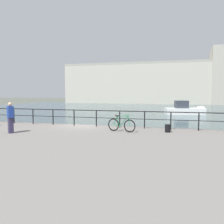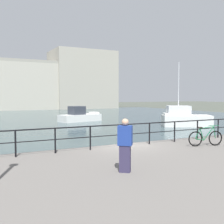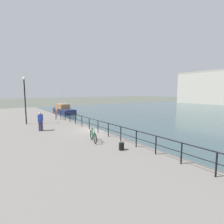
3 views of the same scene
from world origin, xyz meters
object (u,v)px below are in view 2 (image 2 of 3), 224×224
(moored_blue_motorboat, at_px, (184,118))
(standing_person, at_px, (125,145))
(moored_cabin_cruiser, at_px, (80,116))
(parked_bicycle, at_px, (205,138))
(harbor_building, at_px, (26,84))

(moored_blue_motorboat, bearing_deg, standing_person, 71.98)
(moored_cabin_cruiser, xyz_separation_m, parked_bicycle, (-3.24, -25.70, 0.75))
(harbor_building, xyz_separation_m, standing_person, (-8.76, -65.75, -4.41))
(harbor_building, distance_m, standing_person, 66.47)
(parked_bicycle, distance_m, standing_person, 6.12)
(moored_cabin_cruiser, bearing_deg, harbor_building, 75.49)
(moored_blue_motorboat, distance_m, parked_bicycle, 18.69)
(moored_blue_motorboat, xyz_separation_m, standing_person, (-17.38, -16.78, 1.01))
(harbor_building, relative_size, parked_bicycle, 34.61)
(moored_blue_motorboat, relative_size, moored_cabin_cruiser, 1.19)
(harbor_building, xyz_separation_m, moored_cabin_cruiser, (0.17, -37.85, -5.63))
(harbor_building, xyz_separation_m, parked_bicycle, (-3.07, -63.55, -4.88))
(parked_bicycle, bearing_deg, harbor_building, 102.38)
(parked_bicycle, bearing_deg, moored_cabin_cruiser, 97.96)
(moored_blue_motorboat, bearing_deg, harbor_building, -52.03)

